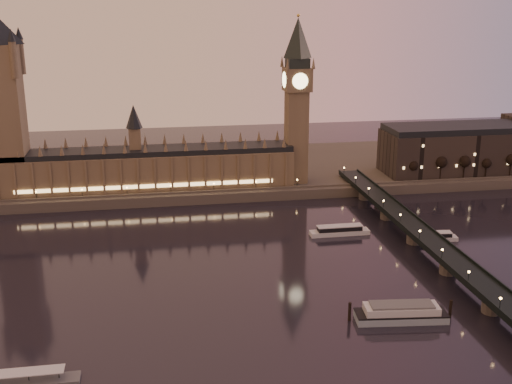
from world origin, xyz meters
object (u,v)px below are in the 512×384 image
cruise_boat_a (340,231)px  cruise_boat_b (433,236)px  moored_barge (401,313)px  pontoon_pier (16,381)px

cruise_boat_a → cruise_boat_b: bearing=-19.6°
moored_barge → cruise_boat_b: bearing=64.4°
cruise_boat_a → moored_barge: 94.54m
cruise_boat_b → pontoon_pier: 211.02m
cruise_boat_a → pontoon_pier: bearing=-141.1°
cruise_boat_b → moored_barge: bearing=-115.7°
cruise_boat_a → moored_barge: bearing=-92.6°
cruise_boat_b → moored_barge: size_ratio=0.61×
cruise_boat_a → cruise_boat_b: size_ratio=1.27×
moored_barge → cruise_boat_a: bearing=93.9°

